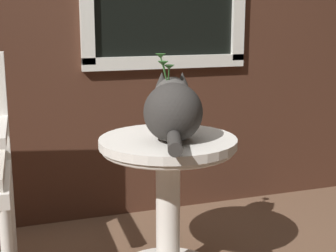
{
  "coord_description": "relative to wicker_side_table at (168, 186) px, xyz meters",
  "views": [
    {
      "loc": [
        -0.47,
        -1.77,
        1.11
      ],
      "look_at": [
        0.17,
        0.09,
        0.68
      ],
      "focal_mm": 53.16,
      "sensor_mm": 36.0,
      "label": 1
    }
  ],
  "objects": [
    {
      "name": "cat",
      "position": [
        0.01,
        -0.03,
        0.33
      ],
      "size": [
        0.3,
        0.54,
        0.26
      ],
      "color": "#33302D",
      "rests_on": "wicker_side_table"
    },
    {
      "name": "wicker_side_table",
      "position": [
        0.0,
        0.0,
        0.0
      ],
      "size": [
        0.57,
        0.57,
        0.63
      ],
      "color": "silver",
      "rests_on": "ground_plane"
    },
    {
      "name": "pewter_vase_with_ivy",
      "position": [
        0.03,
        0.1,
        0.31
      ],
      "size": [
        0.13,
        0.13,
        0.33
      ],
      "color": "#99999E",
      "rests_on": "wicker_side_table"
    }
  ]
}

